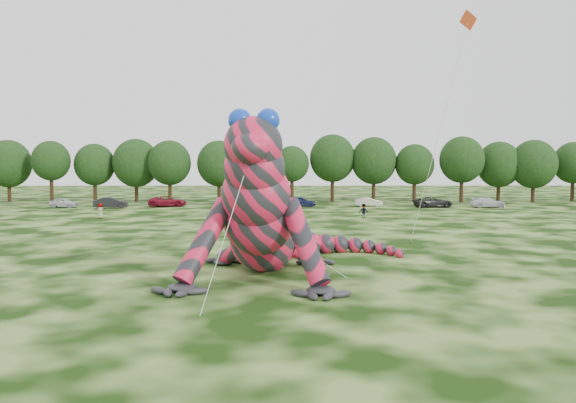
# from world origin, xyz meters

# --- Properties ---
(ground) EXTENTS (240.00, 240.00, 0.00)m
(ground) POSITION_xyz_m (0.00, 0.00, 0.00)
(ground) COLOR #16330A
(ground) RESTS_ON ground
(inflatable_gecko) EXTENTS (16.42, 18.91, 8.79)m
(inflatable_gecko) POSITION_xyz_m (-1.18, 2.83, 4.39)
(inflatable_gecko) COLOR red
(inflatable_gecko) RESTS_ON ground
(flying_kite) EXTENTS (3.73, 3.91, 16.69)m
(flying_kite) POSITION_xyz_m (12.20, 10.20, 14.65)
(flying_kite) COLOR #B83917
(flying_kite) RESTS_ON ground
(tree_2) EXTENTS (7.04, 6.34, 9.64)m
(tree_2) POSITION_xyz_m (-43.02, 58.76, 4.82)
(tree_2) COLOR black
(tree_2) RESTS_ON ground
(tree_3) EXTENTS (5.81, 5.23, 9.44)m
(tree_3) POSITION_xyz_m (-35.72, 57.07, 4.72)
(tree_3) COLOR black
(tree_3) RESTS_ON ground
(tree_4) EXTENTS (6.22, 5.60, 9.06)m
(tree_4) POSITION_xyz_m (-29.64, 58.71, 4.53)
(tree_4) COLOR black
(tree_4) RESTS_ON ground
(tree_5) EXTENTS (7.16, 6.44, 9.80)m
(tree_5) POSITION_xyz_m (-23.12, 58.44, 4.90)
(tree_5) COLOR black
(tree_5) RESTS_ON ground
(tree_6) EXTENTS (6.52, 5.86, 9.49)m
(tree_6) POSITION_xyz_m (-17.56, 56.68, 4.75)
(tree_6) COLOR black
(tree_6) RESTS_ON ground
(tree_7) EXTENTS (6.68, 6.01, 9.48)m
(tree_7) POSITION_xyz_m (-10.08, 56.80, 4.74)
(tree_7) COLOR black
(tree_7) RESTS_ON ground
(tree_8) EXTENTS (6.14, 5.53, 8.94)m
(tree_8) POSITION_xyz_m (-4.22, 56.99, 4.47)
(tree_8) COLOR black
(tree_8) RESTS_ON ground
(tree_9) EXTENTS (5.27, 4.74, 8.68)m
(tree_9) POSITION_xyz_m (1.06, 57.35, 4.34)
(tree_9) COLOR black
(tree_9) RESTS_ON ground
(tree_10) EXTENTS (7.09, 6.38, 10.50)m
(tree_10) POSITION_xyz_m (7.40, 58.58, 5.25)
(tree_10) COLOR black
(tree_10) RESTS_ON ground
(tree_11) EXTENTS (7.01, 6.31, 10.07)m
(tree_11) POSITION_xyz_m (13.79, 58.20, 5.03)
(tree_11) COLOR black
(tree_11) RESTS_ON ground
(tree_12) EXTENTS (5.99, 5.39, 8.97)m
(tree_12) POSITION_xyz_m (20.01, 57.74, 4.49)
(tree_12) COLOR black
(tree_12) RESTS_ON ground
(tree_13) EXTENTS (6.83, 6.15, 10.13)m
(tree_13) POSITION_xyz_m (27.13, 57.13, 5.06)
(tree_13) COLOR black
(tree_13) RESTS_ON ground
(tree_14) EXTENTS (6.82, 6.14, 9.40)m
(tree_14) POSITION_xyz_m (33.46, 58.72, 4.70)
(tree_14) COLOR black
(tree_14) RESTS_ON ground
(tree_15) EXTENTS (7.17, 6.45, 9.63)m
(tree_15) POSITION_xyz_m (38.47, 57.77, 4.82)
(tree_15) COLOR black
(tree_15) RESTS_ON ground
(tree_16) EXTENTS (6.26, 5.63, 9.37)m
(tree_16) POSITION_xyz_m (45.45, 59.37, 4.69)
(tree_16) COLOR black
(tree_16) RESTS_ON ground
(car_0) EXTENTS (4.07, 2.20, 1.32)m
(car_0) POSITION_xyz_m (-30.11, 47.49, 0.66)
(car_0) COLOR silver
(car_0) RESTS_ON ground
(car_1) EXTENTS (4.69, 2.38, 1.48)m
(car_1) POSITION_xyz_m (-23.34, 46.13, 0.74)
(car_1) COLOR black
(car_1) RESTS_ON ground
(car_2) EXTENTS (5.73, 3.49, 1.48)m
(car_2) POSITION_xyz_m (-16.37, 48.97, 0.74)
(car_2) COLOR maroon
(car_2) RESTS_ON ground
(car_3) EXTENTS (4.51, 2.28, 1.25)m
(car_3) POSITION_xyz_m (-7.47, 49.75, 0.63)
(car_3) COLOR #ADB2B6
(car_3) RESTS_ON ground
(car_4) EXTENTS (4.29, 1.82, 1.45)m
(car_4) POSITION_xyz_m (2.13, 48.28, 0.72)
(car_4) COLOR #19224D
(car_4) RESTS_ON ground
(car_5) EXTENTS (3.88, 1.51, 1.26)m
(car_5) POSITION_xyz_m (11.64, 49.13, 0.63)
(car_5) COLOR #BBB8AB
(car_5) RESTS_ON ground
(car_6) EXTENTS (5.60, 3.36, 1.46)m
(car_6) POSITION_xyz_m (20.27, 47.53, 0.73)
(car_6) COLOR #28282A
(car_6) RESTS_ON ground
(car_7) EXTENTS (4.84, 2.00, 1.40)m
(car_7) POSITION_xyz_m (27.53, 47.07, 0.70)
(car_7) COLOR silver
(car_7) RESTS_ON ground
(spectator_0) EXTENTS (0.72, 0.74, 1.72)m
(spectator_0) POSITION_xyz_m (-5.07, 21.73, 0.86)
(spectator_0) COLOR gray
(spectator_0) RESTS_ON ground
(spectator_4) EXTENTS (0.95, 0.97, 1.68)m
(spectator_4) POSITION_xyz_m (-20.26, 32.44, 0.84)
(spectator_4) COLOR gray
(spectator_4) RESTS_ON ground
(spectator_1) EXTENTS (1.11, 1.09, 1.81)m
(spectator_1) POSITION_xyz_m (-3.73, 21.67, 0.90)
(spectator_1) COLOR gray
(spectator_1) RESTS_ON ground
(spectator_2) EXTENTS (1.08, 0.67, 1.61)m
(spectator_2) POSITION_xyz_m (8.60, 32.45, 0.81)
(spectator_2) COLOR gray
(spectator_2) RESTS_ON ground
(spectator_5) EXTENTS (1.82, 0.81, 1.89)m
(spectator_5) POSITION_xyz_m (0.24, 19.11, 0.95)
(spectator_5) COLOR gray
(spectator_5) RESTS_ON ground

